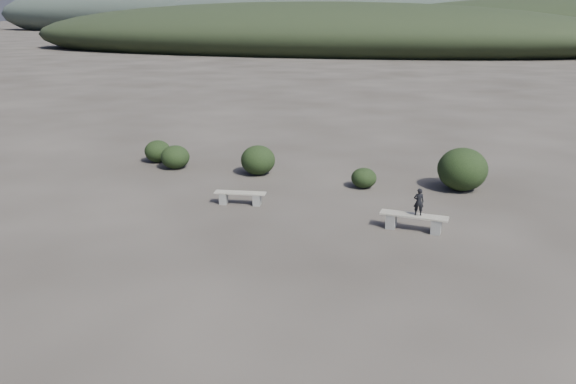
% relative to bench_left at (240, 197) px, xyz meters
% --- Properties ---
extents(ground, '(1200.00, 1200.00, 0.00)m').
position_rel_bench_left_xyz_m(ground, '(1.47, -4.99, -0.27)').
color(ground, '#2B2622').
rests_on(ground, ground).
extents(bench_left, '(1.79, 0.66, 0.44)m').
position_rel_bench_left_xyz_m(bench_left, '(0.00, 0.00, 0.00)').
color(bench_left, slate).
rests_on(bench_left, ground).
extents(bench_right, '(2.03, 0.53, 0.50)m').
position_rel_bench_left_xyz_m(bench_right, '(5.90, -0.69, 0.04)').
color(bench_right, slate).
rests_on(bench_right, ground).
extents(seated_person, '(0.34, 0.26, 0.84)m').
position_rel_bench_left_xyz_m(seated_person, '(6.01, -0.70, 0.65)').
color(seated_person, black).
rests_on(seated_person, bench_right).
extents(shrub_a, '(1.20, 1.20, 0.99)m').
position_rel_bench_left_xyz_m(shrub_a, '(-4.43, 3.60, 0.23)').
color(shrub_a, black).
rests_on(shrub_a, ground).
extents(shrub_b, '(1.40, 1.40, 1.20)m').
position_rel_bench_left_xyz_m(shrub_b, '(-0.76, 3.79, 0.33)').
color(shrub_b, black).
rests_on(shrub_b, ground).
extents(shrub_c, '(0.95, 0.95, 0.76)m').
position_rel_bench_left_xyz_m(shrub_c, '(3.68, 3.24, 0.11)').
color(shrub_c, black).
rests_on(shrub_c, ground).
extents(shrub_d, '(1.81, 1.81, 1.59)m').
position_rel_bench_left_xyz_m(shrub_d, '(7.18, 4.05, 0.53)').
color(shrub_d, black).
rests_on(shrub_d, ground).
extents(shrub_f, '(1.15, 1.15, 0.97)m').
position_rel_bench_left_xyz_m(shrub_f, '(-5.70, 4.35, 0.22)').
color(shrub_f, black).
rests_on(shrub_f, ground).
extents(mountain_ridges, '(500.00, 400.00, 56.00)m').
position_rel_bench_left_xyz_m(mountain_ridges, '(-6.02, 334.07, 10.57)').
color(mountain_ridges, black).
rests_on(mountain_ridges, ground).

